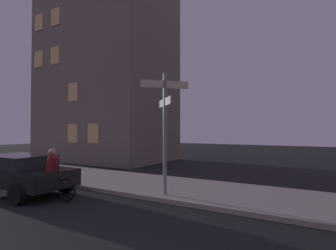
% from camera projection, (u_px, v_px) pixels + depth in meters
% --- Properties ---
extents(sidewalk_kerb, '(40.00, 3.49, 0.14)m').
position_uv_depth(sidewalk_kerb, '(213.00, 193.00, 8.91)').
color(sidewalk_kerb, '#9E9991').
rests_on(sidewalk_kerb, ground_plane).
extents(signpost, '(1.13, 1.13, 3.87)m').
position_uv_depth(signpost, '(165.00, 122.00, 8.41)').
color(signpost, gray).
rests_on(signpost, sidewalk_kerb).
extents(car_near_right, '(4.55, 1.99, 1.33)m').
position_uv_depth(car_near_right, '(18.00, 172.00, 9.19)').
color(car_near_right, black).
rests_on(car_near_right, ground_plane).
extents(cyclist, '(1.82, 0.35, 1.61)m').
position_uv_depth(cyclist, '(53.00, 176.00, 8.33)').
color(cyclist, black).
rests_on(cyclist, ground_plane).
extents(building_left_block, '(9.43, 6.15, 19.26)m').
position_uv_depth(building_left_block, '(107.00, 33.00, 20.07)').
color(building_left_block, slate).
rests_on(building_left_block, ground_plane).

